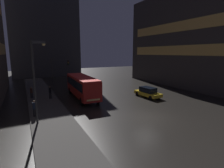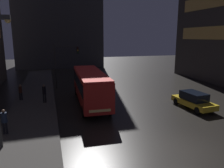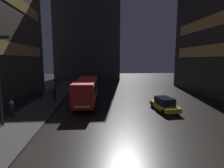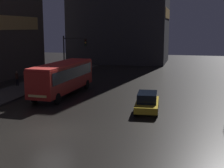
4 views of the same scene
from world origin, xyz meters
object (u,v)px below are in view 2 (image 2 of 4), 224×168
(car_taxi, at_px, (194,100))
(pedestrian_mid, at_px, (4,119))
(pedestrian_near, at_px, (20,91))
(traffic_light_main, at_px, (64,59))
(pedestrian_far, at_px, (44,92))
(bus_near, at_px, (90,84))

(car_taxi, bearing_deg, pedestrian_mid, 0.94)
(pedestrian_mid, bearing_deg, pedestrian_near, -71.81)
(car_taxi, bearing_deg, traffic_light_main, -51.69)
(car_taxi, distance_m, pedestrian_near, 17.12)
(car_taxi, bearing_deg, pedestrian_near, -28.09)
(traffic_light_main, bearing_deg, pedestrian_far, -111.04)
(bus_near, distance_m, car_taxi, 9.90)
(pedestrian_mid, relative_size, pedestrian_far, 0.93)
(car_taxi, relative_size, pedestrian_mid, 2.62)
(traffic_light_main, bearing_deg, pedestrian_near, -135.01)
(pedestrian_mid, height_order, pedestrian_far, pedestrian_far)
(pedestrian_near, xyz_separation_m, pedestrian_mid, (-0.11, -8.35, 0.08))
(pedestrian_near, distance_m, pedestrian_far, 2.87)
(pedestrian_near, xyz_separation_m, pedestrian_far, (2.35, -1.64, 0.14))
(bus_near, bearing_deg, pedestrian_near, -19.83)
(pedestrian_near, bearing_deg, pedestrian_mid, -61.31)
(bus_near, xyz_separation_m, car_taxi, (8.94, -4.09, -1.20))
(bus_near, relative_size, pedestrian_far, 5.56)
(car_taxi, distance_m, pedestrian_mid, 15.87)
(bus_near, height_order, pedestrian_near, bus_near)
(bus_near, xyz_separation_m, traffic_light_main, (-1.90, 7.61, 1.86))
(pedestrian_far, height_order, traffic_light_main, traffic_light_main)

